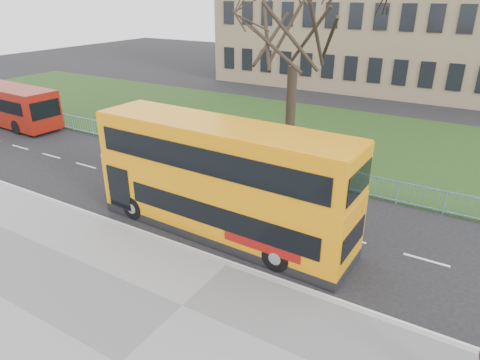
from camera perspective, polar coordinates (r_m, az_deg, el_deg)
name	(u,v)px	position (r m, az deg, el deg)	size (l,w,h in m)	color
ground	(249,246)	(16.58, 1.22, -8.79)	(120.00, 120.00, 0.00)	black
kerb	(227,265)	(15.44, -1.69, -11.23)	(80.00, 0.20, 0.14)	gray
grass_verge	(359,142)	(28.75, 15.59, 4.88)	(80.00, 15.40, 0.08)	#1B3915
guard_railing	(315,175)	(21.67, 9.94, 0.66)	(40.00, 0.12, 1.10)	#7599D0
bare_tree	(294,47)	(24.42, 7.18, 17.14)	(8.54, 8.54, 12.20)	black
civic_building	(378,13)	(48.68, 17.94, 20.45)	(30.00, 15.00, 14.00)	#887456
yellow_bus	(221,178)	(16.44, -2.53, 0.33)	(10.71, 2.88, 4.46)	orange
red_bus	(2,103)	(36.29, -29.17, 8.99)	(10.78, 2.90, 2.82)	maroon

